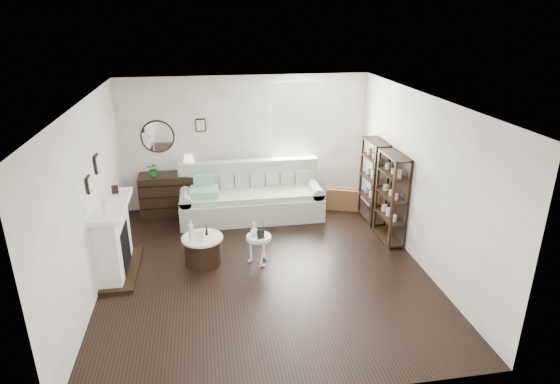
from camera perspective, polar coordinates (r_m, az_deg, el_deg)
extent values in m
plane|color=black|center=(7.62, -1.85, -9.23)|extent=(5.50, 5.50, 0.00)
plane|color=white|center=(6.67, -2.13, 11.18)|extent=(5.50, 5.50, 0.00)
plane|color=beige|center=(9.64, -4.14, 6.06)|extent=(5.00, 0.00, 5.00)
plane|color=beige|center=(4.60, 2.61, -11.85)|extent=(5.00, 0.00, 5.00)
plane|color=beige|center=(7.18, -22.17, -0.89)|extent=(0.00, 5.50, 5.50)
plane|color=beige|center=(7.74, 16.70, 1.35)|extent=(0.00, 5.50, 5.50)
cube|color=white|center=(9.72, 2.36, 7.74)|extent=(1.00, 0.02, 1.80)
cube|color=silver|center=(9.66, 2.44, 7.65)|extent=(1.15, 0.02, 1.90)
cylinder|color=silver|center=(9.57, -14.70, 6.54)|extent=(0.60, 0.03, 0.60)
cube|color=black|center=(9.48, -9.66, 8.04)|extent=(0.20, 0.03, 0.26)
cube|color=white|center=(7.73, -19.68, -5.50)|extent=(0.34, 1.20, 1.10)
cube|color=black|center=(7.79, -19.33, -6.48)|extent=(0.30, 0.65, 0.70)
cube|color=white|center=(7.49, -19.84, -1.58)|extent=(0.44, 1.35, 0.08)
cube|color=black|center=(7.95, -18.65, -8.86)|extent=(0.50, 1.40, 0.05)
cylinder|color=silver|center=(7.03, -20.57, -1.85)|extent=(0.08, 0.08, 0.22)
cube|color=black|center=(7.82, -19.47, 0.29)|extent=(0.10, 0.03, 0.14)
cube|color=black|center=(7.05, -22.29, 0.86)|extent=(0.03, 0.18, 0.24)
cube|color=black|center=(7.62, -21.42, 3.24)|extent=(0.03, 0.22, 0.28)
cube|color=black|center=(9.19, 11.32, 1.33)|extent=(0.30, 0.80, 1.60)
cylinder|color=#CDB48D|center=(9.06, 11.61, -0.87)|extent=(0.08, 0.08, 0.11)
cylinder|color=#CDB48D|center=(9.28, 11.08, -0.30)|extent=(0.08, 0.08, 0.11)
cylinder|color=#CDB48D|center=(9.50, 10.57, 0.24)|extent=(0.08, 0.08, 0.11)
cylinder|color=#CDB48D|center=(8.93, 11.80, 1.51)|extent=(0.08, 0.08, 0.11)
cylinder|color=#CDB48D|center=(9.15, 11.25, 2.03)|extent=(0.08, 0.08, 0.11)
cylinder|color=#CDB48D|center=(9.37, 10.73, 2.53)|extent=(0.08, 0.08, 0.11)
cylinder|color=#CDB48D|center=(8.80, 11.99, 3.96)|extent=(0.08, 0.08, 0.11)
cylinder|color=#CDB48D|center=(9.02, 11.43, 4.43)|extent=(0.08, 0.08, 0.11)
cylinder|color=#CDB48D|center=(9.25, 10.90, 4.88)|extent=(0.08, 0.08, 0.11)
cube|color=black|center=(8.41, 13.40, -0.73)|extent=(0.30, 0.80, 1.60)
cylinder|color=#CDB48D|center=(8.30, 13.76, -3.17)|extent=(0.08, 0.08, 0.11)
cylinder|color=#CDB48D|center=(8.51, 13.12, -2.49)|extent=(0.08, 0.08, 0.11)
cylinder|color=#CDB48D|center=(8.72, 12.52, -1.85)|extent=(0.08, 0.08, 0.11)
cylinder|color=#CDB48D|center=(8.15, 14.00, -0.61)|extent=(0.08, 0.08, 0.11)
cylinder|color=#CDB48D|center=(8.36, 13.35, 0.02)|extent=(0.08, 0.08, 0.11)
cylinder|color=#CDB48D|center=(8.58, 12.73, 0.61)|extent=(0.08, 0.08, 0.11)
cylinder|color=#CDB48D|center=(8.01, 14.25, 2.05)|extent=(0.08, 0.08, 0.11)
cylinder|color=#CDB48D|center=(8.23, 13.58, 2.62)|extent=(0.08, 0.08, 0.11)
cylinder|color=#CDB48D|center=(8.45, 12.94, 3.16)|extent=(0.08, 0.08, 0.11)
cube|color=#9BA694|center=(9.30, -3.49, -1.85)|extent=(2.78, 0.96, 0.45)
cube|color=#9BA694|center=(9.17, -3.51, -0.33)|extent=(2.40, 0.77, 0.11)
cube|color=#9BA694|center=(9.49, -3.79, 1.40)|extent=(2.78, 0.21, 0.85)
cube|color=#9BA694|center=(9.25, -11.29, -2.01)|extent=(0.24, 0.91, 0.56)
cube|color=#9BA694|center=(9.48, 4.11, -1.06)|extent=(0.24, 0.91, 0.56)
cube|color=#227C5C|center=(9.06, -9.23, 0.01)|extent=(0.58, 0.48, 0.14)
cube|color=brown|center=(9.78, 7.68, -0.84)|extent=(0.70, 0.45, 0.45)
cube|color=black|center=(9.65, -12.96, -0.24)|extent=(1.26, 0.53, 0.84)
cube|color=black|center=(9.47, -12.95, -1.90)|extent=(1.21, 0.01, 0.02)
cube|color=black|center=(9.38, -13.06, -0.60)|extent=(1.21, 0.01, 0.02)
cube|color=black|center=(9.30, -13.18, 0.72)|extent=(1.21, 0.01, 0.01)
imported|color=#1F611B|center=(9.45, -15.16, 2.70)|extent=(0.29, 0.27, 0.28)
cylinder|color=black|center=(7.78, -9.35, -7.08)|extent=(0.61, 0.61, 0.42)
cylinder|color=silver|center=(7.67, -9.45, -5.56)|extent=(0.67, 0.67, 0.04)
cylinder|color=white|center=(7.56, -2.61, -5.43)|extent=(0.40, 0.40, 0.03)
cylinder|color=white|center=(7.57, -2.61, -5.67)|extent=(0.41, 0.41, 0.02)
cylinder|color=white|center=(7.67, -2.58, -7.08)|extent=(0.03, 0.03, 0.46)
cylinder|color=silver|center=(7.53, -10.80, -4.62)|extent=(0.08, 0.08, 0.33)
cube|color=silver|center=(7.48, -9.85, -5.41)|extent=(0.14, 0.07, 0.18)
cube|color=black|center=(7.42, -2.39, -5.17)|extent=(0.12, 0.06, 0.15)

